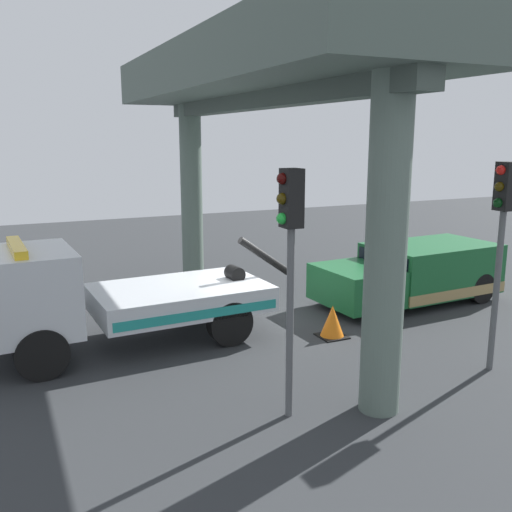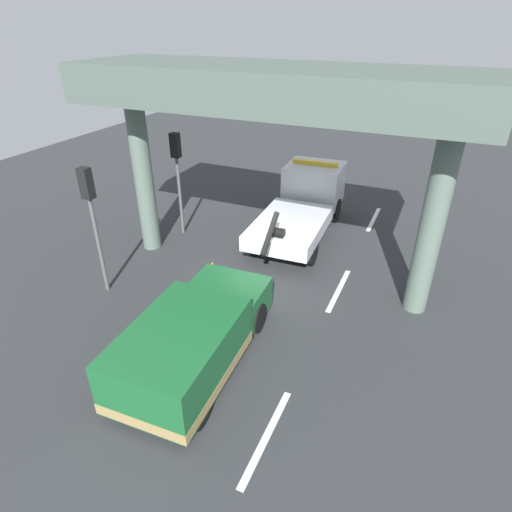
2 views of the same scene
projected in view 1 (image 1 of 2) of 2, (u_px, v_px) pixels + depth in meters
name	position (u px, v px, depth m)	size (l,w,h in m)	color
ground_plane	(258.00, 327.00, 13.76)	(60.00, 40.00, 0.10)	#2D3033
lane_stripe_west	(391.00, 277.00, 18.44)	(2.60, 0.16, 0.01)	silver
lane_stripe_mid	(221.00, 299.00, 15.96)	(2.60, 0.16, 0.01)	silver
tow_truck_white	(93.00, 296.00, 11.86)	(7.30, 2.65, 2.46)	silver
towed_van_green	(415.00, 274.00, 15.57)	(5.29, 2.41, 1.58)	#195B2D
overpass_structure	(257.00, 82.00, 12.56)	(3.60, 11.61, 6.57)	#596B60
traffic_light_near	(502.00, 221.00, 10.50)	(0.39, 0.32, 4.05)	#515456
traffic_light_far	(290.00, 239.00, 8.65)	(0.39, 0.32, 4.03)	#515456
traffic_cone_orange	(332.00, 322.00, 12.84)	(0.62, 0.62, 0.74)	orange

